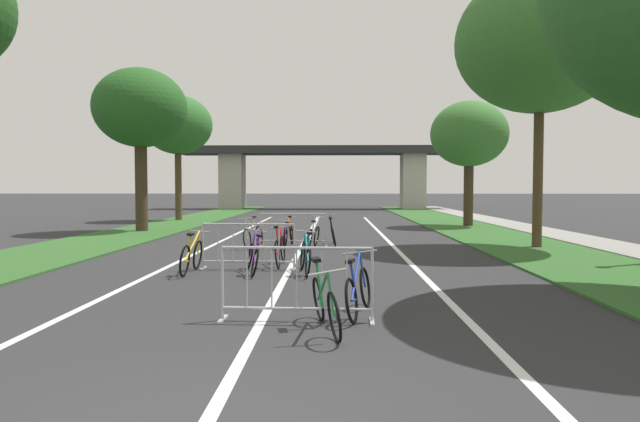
% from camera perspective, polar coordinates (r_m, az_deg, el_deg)
% --- Properties ---
extents(grass_verge_left, '(3.43, 51.77, 0.05)m').
position_cam_1_polar(grass_verge_left, '(26.29, -16.19, -1.60)').
color(grass_verge_left, '#2D5B26').
rests_on(grass_verge_left, ground).
extents(grass_verge_right, '(3.43, 51.77, 0.05)m').
position_cam_1_polar(grass_verge_right, '(25.75, 14.85, -1.67)').
color(grass_verge_right, '#2D5B26').
rests_on(grass_verge_right, ground).
extents(sidewalk_path_right, '(1.88, 51.77, 0.08)m').
position_cam_1_polar(sidewalk_path_right, '(26.49, 20.45, -1.60)').
color(sidewalk_path_right, gray).
rests_on(sidewalk_path_right, ground).
extents(lane_stripe_center, '(0.14, 29.95, 0.01)m').
position_cam_1_polar(lane_stripe_center, '(18.90, -1.59, -3.15)').
color(lane_stripe_center, silver).
rests_on(lane_stripe_center, ground).
extents(lane_stripe_right_lane, '(0.14, 29.95, 0.01)m').
position_cam_1_polar(lane_stripe_right_lane, '(18.97, 7.17, -3.15)').
color(lane_stripe_right_lane, silver).
rests_on(lane_stripe_right_lane, ground).
extents(lane_stripe_left_lane, '(0.14, 29.95, 0.01)m').
position_cam_1_polar(lane_stripe_left_lane, '(19.27, -10.21, -3.08)').
color(lane_stripe_left_lane, silver).
rests_on(lane_stripe_left_lane, ground).
extents(overpass_bridge, '(24.44, 3.66, 5.30)m').
position_cam_1_polar(overpass_bridge, '(46.64, 0.24, 4.94)').
color(overpass_bridge, '#2D2D30').
rests_on(overpass_bridge, ground).
extents(tree_left_cypress_far, '(3.82, 3.82, 6.77)m').
position_cam_1_polar(tree_left_cypress_far, '(24.08, -18.28, 10.06)').
color(tree_left_cypress_far, '#3D2D1E').
rests_on(tree_left_cypress_far, ground).
extents(tree_left_oak_mid, '(3.79, 3.79, 6.91)m').
position_cam_1_polar(tree_left_oak_mid, '(31.41, -14.66, 8.65)').
color(tree_left_oak_mid, '#4C3823').
rests_on(tree_left_oak_mid, ground).
extents(tree_right_pine_near, '(5.04, 5.04, 8.39)m').
position_cam_1_polar(tree_right_pine_near, '(18.36, 22.04, 16.09)').
color(tree_right_pine_near, '#4C3823').
rests_on(tree_right_pine_near, ground).
extents(tree_right_maple_mid, '(3.60, 3.60, 5.90)m').
position_cam_1_polar(tree_right_maple_mid, '(26.70, 15.33, 7.70)').
color(tree_right_maple_mid, '#3D2D1E').
rests_on(tree_right_maple_mid, ground).
extents(crowd_barrier_nearest, '(2.17, 0.52, 1.05)m').
position_cam_1_polar(crowd_barrier_nearest, '(7.65, -2.46, -7.70)').
color(crowd_barrier_nearest, '#ADADB2').
rests_on(crowd_barrier_nearest, ground).
extents(crowd_barrier_second, '(2.17, 0.52, 1.05)m').
position_cam_1_polar(crowd_barrier_second, '(12.51, -7.51, -3.72)').
color(crowd_barrier_second, '#ADADB2').
rests_on(crowd_barrier_second, ground).
extents(crowd_barrier_third, '(2.16, 0.49, 1.05)m').
position_cam_1_polar(crowd_barrier_third, '(17.15, -2.83, -2.01)').
color(crowd_barrier_third, '#ADADB2').
rests_on(crowd_barrier_third, ground).
extents(bicycle_purple_0, '(0.52, 1.59, 0.86)m').
position_cam_1_polar(bicycle_purple_0, '(16.67, -3.65, -2.69)').
color(bicycle_purple_0, black).
rests_on(bicycle_purple_0, ground).
extents(bicycle_silver_1, '(0.65, 1.73, 0.98)m').
position_cam_1_polar(bicycle_silver_1, '(16.91, -7.00, -2.58)').
color(bicycle_silver_1, black).
rests_on(bicycle_silver_1, ground).
extents(bicycle_blue_2, '(0.56, 1.66, 0.92)m').
position_cam_1_polar(bicycle_blue_2, '(8.06, 4.03, -8.32)').
color(bicycle_blue_2, black).
rests_on(bicycle_blue_2, ground).
extents(bicycle_red_3, '(0.48, 1.68, 0.97)m').
position_cam_1_polar(bicycle_red_3, '(13.01, -4.21, -4.07)').
color(bicycle_red_3, black).
rests_on(bicycle_red_3, ground).
extents(bicycle_green_4, '(0.50, 1.66, 0.94)m').
position_cam_1_polar(bicycle_green_4, '(7.15, 0.54, -9.65)').
color(bicycle_green_4, black).
rests_on(bicycle_green_4, ground).
extents(bicycle_yellow_5, '(0.45, 1.68, 0.92)m').
position_cam_1_polar(bicycle_yellow_5, '(12.20, -13.28, -4.62)').
color(bicycle_yellow_5, black).
rests_on(bicycle_yellow_5, ground).
extents(bicycle_white_6, '(0.65, 1.73, 0.99)m').
position_cam_1_polar(bicycle_white_6, '(16.70, -0.72, -2.66)').
color(bicycle_white_6, black).
rests_on(bicycle_white_6, ground).
extents(bicycle_orange_7, '(0.56, 1.71, 0.97)m').
position_cam_1_polar(bicycle_orange_7, '(17.52, -3.00, -2.39)').
color(bicycle_orange_7, black).
rests_on(bicycle_orange_7, ground).
extents(bicycle_teal_8, '(0.47, 1.70, 0.93)m').
position_cam_1_polar(bicycle_teal_8, '(11.84, -1.52, -4.77)').
color(bicycle_teal_8, black).
rests_on(bicycle_teal_8, ground).
extents(bicycle_black_9, '(0.53, 1.63, 0.99)m').
position_cam_1_polar(bicycle_black_9, '(17.58, 1.37, -2.43)').
color(bicycle_black_9, black).
rests_on(bicycle_black_9, ground).
extents(bicycle_purple_10, '(0.57, 1.64, 0.96)m').
position_cam_1_polar(bicycle_purple_10, '(11.95, -7.03, -4.80)').
color(bicycle_purple_10, black).
rests_on(bicycle_purple_10, ground).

